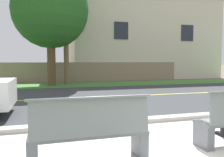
# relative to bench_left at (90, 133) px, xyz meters

# --- Properties ---
(ground_plane) EXTENTS (140.00, 140.00, 0.00)m
(ground_plane) POSITION_rel_bench_left_xyz_m (1.39, 7.55, -0.45)
(ground_plane) COLOR #665B4C
(sidewalk_pavement) EXTENTS (44.00, 3.60, 0.01)m
(sidewalk_pavement) POSITION_rel_bench_left_xyz_m (1.39, -0.05, -0.45)
(sidewalk_pavement) COLOR beige
(sidewalk_pavement) RESTS_ON ground_plane
(curb_edge) EXTENTS (44.00, 0.30, 0.11)m
(curb_edge) POSITION_rel_bench_left_xyz_m (1.39, 1.90, -0.40)
(curb_edge) COLOR #ADA89E
(curb_edge) RESTS_ON ground_plane
(street_asphalt) EXTENTS (52.00, 8.00, 0.01)m
(street_asphalt) POSITION_rel_bench_left_xyz_m (1.39, 6.05, -0.45)
(street_asphalt) COLOR #383A3D
(street_asphalt) RESTS_ON ground_plane
(road_centre_line) EXTENTS (48.00, 0.14, 0.01)m
(road_centre_line) POSITION_rel_bench_left_xyz_m (1.39, 6.05, -0.44)
(road_centre_line) COLOR #E0CC4C
(road_centre_line) RESTS_ON ground_plane
(far_verge_grass) EXTENTS (48.00, 2.80, 0.02)m
(far_verge_grass) POSITION_rel_bench_left_xyz_m (1.39, 11.37, -0.44)
(far_verge_grass) COLOR #478438
(far_verge_grass) RESTS_ON ground_plane
(bench_left) EXTENTS (1.74, 0.48, 1.01)m
(bench_left) POSITION_rel_bench_left_xyz_m (0.00, 0.00, 0.00)
(bench_left) COLOR slate
(bench_left) RESTS_ON ground_plane
(shade_tree_left) EXTENTS (4.50, 4.50, 7.43)m
(shade_tree_left) POSITION_rel_bench_left_xyz_m (-0.13, 11.17, 4.38)
(shade_tree_left) COLOR brown
(shade_tree_left) RESTS_ON ground_plane
(garden_wall) EXTENTS (13.00, 0.36, 1.40)m
(garden_wall) POSITION_rel_bench_left_xyz_m (2.88, 13.72, 0.25)
(garden_wall) COLOR gray
(garden_wall) RESTS_ON ground_plane
(house_across_street) EXTENTS (13.68, 6.91, 7.48)m
(house_across_street) POSITION_rel_bench_left_xyz_m (7.78, 16.92, 3.33)
(house_across_street) COLOR beige
(house_across_street) RESTS_ON ground_plane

